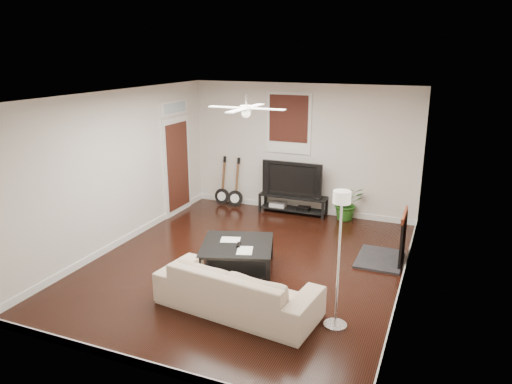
% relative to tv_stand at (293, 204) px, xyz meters
% --- Properties ---
extents(room, '(5.01, 6.01, 2.81)m').
position_rel_tv_stand_xyz_m(room, '(0.10, -2.78, 1.19)').
color(room, black).
rests_on(room, ground).
extents(brick_accent, '(0.02, 2.20, 2.80)m').
position_rel_tv_stand_xyz_m(brick_accent, '(2.59, -1.78, 1.19)').
color(brick_accent, brown).
rests_on(brick_accent, floor).
extents(fireplace, '(0.80, 1.10, 0.92)m').
position_rel_tv_stand_xyz_m(fireplace, '(2.30, -1.78, 0.25)').
color(fireplace, black).
rests_on(fireplace, floor).
extents(window_back, '(1.00, 0.06, 1.30)m').
position_rel_tv_stand_xyz_m(window_back, '(-0.20, 0.19, 1.74)').
color(window_back, black).
rests_on(window_back, wall_back).
extents(door_left, '(0.08, 1.00, 2.50)m').
position_rel_tv_stand_xyz_m(door_left, '(-2.36, -0.88, 1.04)').
color(door_left, white).
rests_on(door_left, wall_left).
extents(tv_stand, '(1.48, 0.40, 0.42)m').
position_rel_tv_stand_xyz_m(tv_stand, '(0.00, 0.00, 0.00)').
color(tv_stand, black).
rests_on(tv_stand, floor).
extents(tv, '(1.33, 0.17, 0.76)m').
position_rel_tv_stand_xyz_m(tv, '(0.00, 0.02, 0.59)').
color(tv, black).
rests_on(tv, tv_stand).
extents(coffee_table, '(1.42, 1.42, 0.47)m').
position_rel_tv_stand_xyz_m(coffee_table, '(0.06, -3.08, 0.03)').
color(coffee_table, black).
rests_on(coffee_table, floor).
extents(sofa, '(2.35, 1.16, 0.66)m').
position_rel_tv_stand_xyz_m(sofa, '(0.57, -4.19, 0.12)').
color(sofa, tan).
rests_on(sofa, floor).
extents(floor_lamp, '(0.34, 0.34, 1.85)m').
position_rel_tv_stand_xyz_m(floor_lamp, '(1.92, -4.09, 0.72)').
color(floor_lamp, silver).
rests_on(floor_lamp, floor).
extents(potted_plant, '(0.87, 0.83, 0.74)m').
position_rel_tv_stand_xyz_m(potted_plant, '(1.17, 0.04, 0.16)').
color(potted_plant, '#225819').
rests_on(potted_plant, floor).
extents(guitar_left, '(0.36, 0.26, 1.14)m').
position_rel_tv_stand_xyz_m(guitar_left, '(-1.72, -0.03, 0.36)').
color(guitar_left, black).
rests_on(guitar_left, floor).
extents(guitar_right, '(0.38, 0.29, 1.14)m').
position_rel_tv_stand_xyz_m(guitar_right, '(-1.37, -0.06, 0.36)').
color(guitar_right, black).
rests_on(guitar_right, floor).
extents(ceiling_fan, '(1.24, 1.24, 0.32)m').
position_rel_tv_stand_xyz_m(ceiling_fan, '(0.10, -2.78, 2.39)').
color(ceiling_fan, white).
rests_on(ceiling_fan, ceiling).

